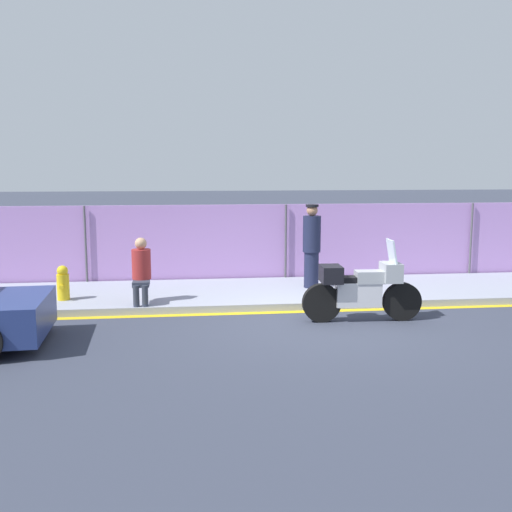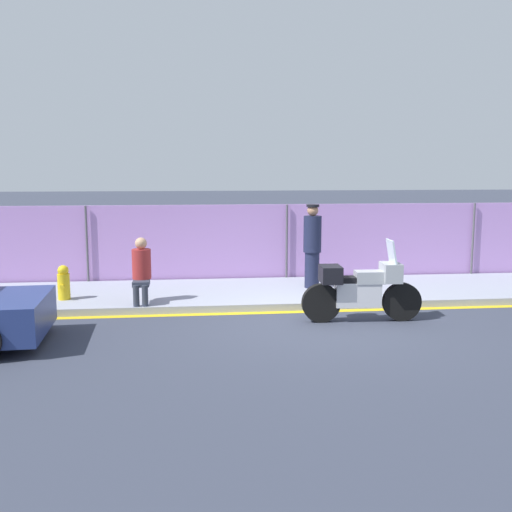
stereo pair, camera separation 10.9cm
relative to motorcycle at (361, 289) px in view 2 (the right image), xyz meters
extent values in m
plane|color=#333847|center=(-0.75, -0.14, -0.60)|extent=(120.00, 120.00, 0.00)
cube|color=#8E93A3|center=(-0.75, 2.29, -0.53)|extent=(34.36, 2.79, 0.14)
cube|color=gold|center=(-0.75, 0.81, -0.59)|extent=(34.36, 0.18, 0.01)
cube|color=#AD7FC6|center=(-0.75, 3.78, 0.34)|extent=(32.64, 0.08, 1.88)
cylinder|color=#4C4C51|center=(-5.38, 3.68, 0.34)|extent=(0.05, 0.05, 1.88)
cylinder|color=#4C4C51|center=(-0.75, 3.68, 0.34)|extent=(0.05, 0.05, 1.88)
cylinder|color=#4C4C51|center=(3.87, 3.68, 0.34)|extent=(0.05, 0.05, 1.88)
cylinder|color=black|center=(0.75, -0.03, -0.25)|extent=(0.70, 0.17, 0.69)
cylinder|color=black|center=(-0.72, 0.03, -0.25)|extent=(0.70, 0.17, 0.69)
cube|color=silver|center=(-0.06, 0.00, -0.10)|extent=(0.82, 0.31, 0.44)
cube|color=#999EA3|center=(0.15, -0.01, 0.21)|extent=(0.53, 0.33, 0.22)
cube|color=black|center=(-0.14, 0.01, 0.17)|extent=(0.61, 0.30, 0.10)
cube|color=#999EA3|center=(0.53, -0.02, 0.29)|extent=(0.34, 0.49, 0.34)
cube|color=silver|center=(0.53, -0.02, 0.67)|extent=(0.12, 0.42, 0.42)
cube|color=black|center=(-0.55, 0.02, 0.27)|extent=(0.38, 0.52, 0.30)
cylinder|color=#191E38|center=(-0.40, 2.42, -0.06)|extent=(0.32, 0.32, 0.78)
cylinder|color=#191E38|center=(-0.40, 2.42, 0.72)|extent=(0.39, 0.39, 0.78)
sphere|color=#A37556|center=(-0.40, 2.42, 1.23)|extent=(0.24, 0.24, 0.24)
cylinder|color=black|center=(-0.40, 2.42, 1.33)|extent=(0.28, 0.28, 0.05)
cylinder|color=#2D3342|center=(-4.05, 1.00, -0.25)|extent=(0.12, 0.12, 0.41)
cylinder|color=#2D3342|center=(-3.89, 1.00, -0.25)|extent=(0.12, 0.12, 0.41)
cube|color=#2D3342|center=(-3.97, 1.21, -0.05)|extent=(0.31, 0.41, 0.10)
cylinder|color=maroon|center=(-3.97, 1.41, 0.29)|extent=(0.37, 0.37, 0.58)
sphere|color=tan|center=(-3.97, 1.41, 0.70)|extent=(0.23, 0.23, 0.23)
cylinder|color=black|center=(-6.09, 0.03, -0.28)|extent=(0.65, 0.25, 0.64)
cylinder|color=gold|center=(-5.54, 1.78, -0.20)|extent=(0.24, 0.24, 0.52)
sphere|color=gold|center=(-5.54, 1.78, 0.13)|extent=(0.22, 0.22, 0.22)
cylinder|color=gold|center=(-5.54, 1.65, -0.17)|extent=(0.08, 0.10, 0.08)
camera|label=1|loc=(-3.12, -10.21, 2.16)|focal=42.00mm
camera|label=2|loc=(-3.01, -10.22, 2.16)|focal=42.00mm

